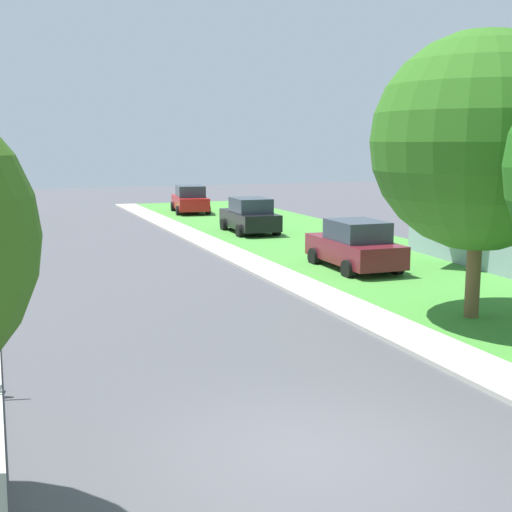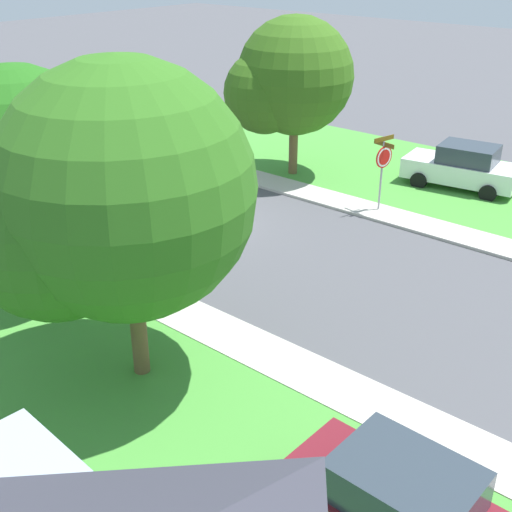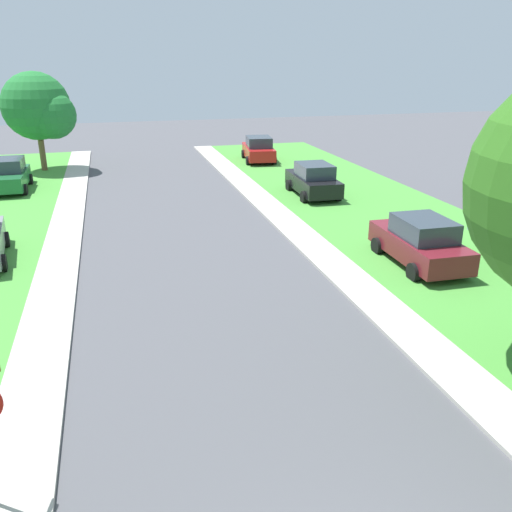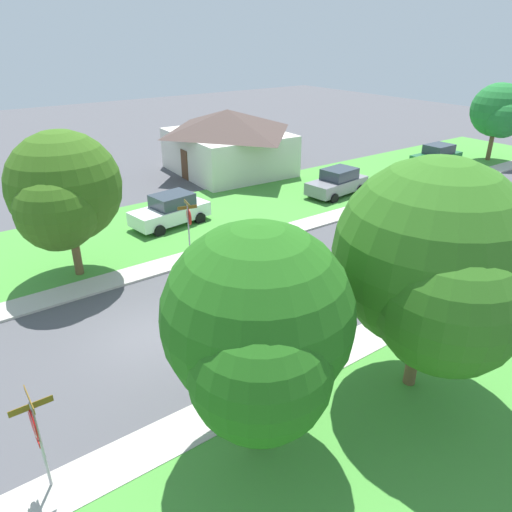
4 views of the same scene
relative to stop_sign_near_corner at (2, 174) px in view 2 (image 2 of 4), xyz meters
name	(u,v)px [view 2 (image 2 of 4)]	position (x,y,z in m)	size (l,w,h in m)	color
ground_plane	(197,222)	(-4.39, 4.58, -1.88)	(120.00, 120.00, 0.00)	#4C4C51
sidewalk_east	(468,451)	(0.31, 16.58, -1.83)	(1.40, 56.00, 0.10)	#B7B2A8
stop_sign_near_corner	(2,174)	(0.00, 0.00, 0.00)	(0.92, 0.92, 2.77)	#9E9EA3
stop_sign_far_corner	(383,161)	(-9.25, 8.93, 0.01)	(0.90, 0.90, 2.77)	#9E9EA3
car_white_across_road	(463,167)	(-13.48, 10.08, -1.00)	(2.47, 4.51, 1.76)	white
tree_corner_large	(108,200)	(2.95, 9.66, 2.35)	(5.64, 5.25, 7.02)	brown
tree_across_left	(10,159)	(2.09, 4.56, 1.94)	(4.76, 4.43, 6.18)	brown
tree_across_right	(287,80)	(-10.26, 3.90, 2.01)	(4.92, 4.58, 6.33)	brown
fire_hydrant	(93,287)	(1.34, 6.40, -1.44)	(0.38, 0.22, 0.83)	gold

